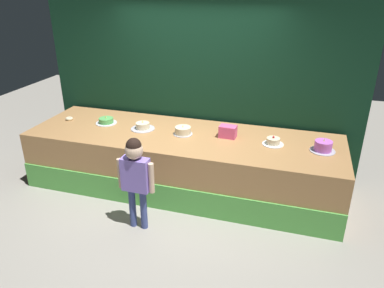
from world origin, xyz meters
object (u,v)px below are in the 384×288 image
(cake_far_left, at_px, (106,121))
(cake_left, at_px, (143,126))
(cake_far_right, at_px, (323,146))
(child_figure, at_px, (135,172))
(donut, at_px, (69,119))
(cake_right, at_px, (273,142))
(pink_box, at_px, (228,132))
(cake_center, at_px, (183,131))

(cake_far_left, relative_size, cake_left, 0.92)
(cake_far_right, bearing_deg, child_figure, -151.81)
(donut, xyz_separation_m, cake_left, (1.23, -0.01, 0.02))
(donut, height_order, cake_right, cake_right)
(cake_far_left, bearing_deg, cake_far_right, -1.37)
(cake_left, bearing_deg, pink_box, 3.01)
(child_figure, bearing_deg, donut, 145.21)
(donut, relative_size, cake_center, 0.42)
(pink_box, bearing_deg, cake_right, -6.01)
(cake_left, height_order, cake_center, cake_center)
(cake_center, height_order, cake_far_right, cake_far_right)
(child_figure, height_order, pink_box, child_figure)
(cake_left, height_order, cake_right, cake_left)
(child_figure, xyz_separation_m, donut, (-1.64, 1.14, 0.07))
(child_figure, distance_m, cake_center, 1.13)
(cake_far_left, height_order, cake_right, cake_far_left)
(pink_box, bearing_deg, donut, -178.79)
(cake_right, bearing_deg, cake_left, 180.00)
(cake_far_left, xyz_separation_m, cake_far_right, (3.08, -0.07, 0.03))
(donut, bearing_deg, cake_far_left, 3.46)
(cake_center, bearing_deg, donut, 179.03)
(cake_far_right, bearing_deg, cake_right, 177.79)
(pink_box, xyz_separation_m, cake_center, (-0.62, -0.08, -0.03))
(cake_right, relative_size, cake_far_right, 0.89)
(cake_far_left, distance_m, cake_far_right, 3.08)
(donut, xyz_separation_m, cake_center, (1.85, -0.03, 0.03))
(cake_center, height_order, cake_right, cake_center)
(child_figure, distance_m, pink_box, 1.45)
(cake_left, relative_size, cake_far_right, 1.10)
(cake_right, bearing_deg, cake_center, -179.14)
(child_figure, xyz_separation_m, cake_left, (-0.41, 1.13, 0.09))
(cake_far_right, bearing_deg, pink_box, 175.89)
(donut, relative_size, cake_far_right, 0.36)
(child_figure, height_order, cake_right, child_figure)
(cake_left, distance_m, cake_right, 1.85)
(child_figure, height_order, cake_far_left, child_figure)
(cake_left, bearing_deg, cake_far_left, 175.35)
(donut, distance_m, cake_far_right, 3.70)
(cake_far_left, bearing_deg, cake_right, -1.17)
(child_figure, relative_size, pink_box, 5.20)
(child_figure, distance_m, cake_far_left, 1.56)
(pink_box, bearing_deg, child_figure, -124.71)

